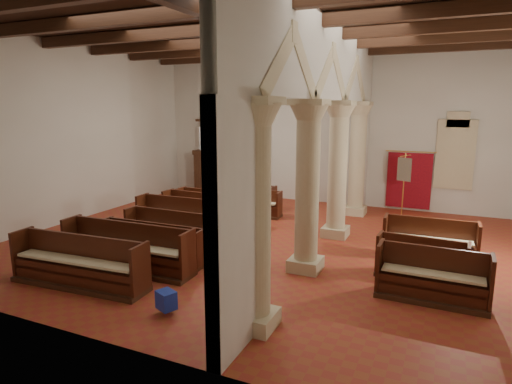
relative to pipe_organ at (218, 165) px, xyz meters
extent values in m
plane|color=maroon|center=(4.50, -5.50, -1.37)|extent=(14.00, 14.00, 0.00)
plane|color=black|center=(4.50, -5.50, 4.63)|extent=(14.00, 14.00, 0.00)
cube|color=silver|center=(4.50, 0.50, 1.63)|extent=(14.00, 0.02, 6.00)
cube|color=silver|center=(4.50, -11.50, 1.63)|extent=(14.00, 0.02, 6.00)
cube|color=silver|center=(-2.50, -5.50, 1.63)|extent=(0.02, 12.00, 6.00)
cube|color=#C2B590|center=(6.30, -10.00, -1.22)|extent=(0.75, 0.75, 0.30)
cylinder|color=#C2B590|center=(6.30, -10.00, 0.58)|extent=(0.56, 0.56, 3.30)
cube|color=#C2B590|center=(6.30, -7.00, -1.22)|extent=(0.75, 0.75, 0.30)
cylinder|color=#C2B590|center=(6.30, -7.00, 0.58)|extent=(0.56, 0.56, 3.30)
cube|color=#C2B590|center=(6.30, -4.00, -1.22)|extent=(0.75, 0.75, 0.30)
cylinder|color=#C2B590|center=(6.30, -4.00, 0.58)|extent=(0.56, 0.56, 3.30)
cube|color=#C2B590|center=(6.30, -1.00, -1.22)|extent=(0.75, 0.75, 0.30)
cylinder|color=#C2B590|center=(6.30, -1.00, 0.58)|extent=(0.56, 0.56, 3.30)
cube|color=silver|center=(6.30, -5.50, 3.66)|extent=(0.25, 11.90, 1.93)
cube|color=#2D6654|center=(9.50, 0.48, 0.83)|extent=(1.00, 0.03, 2.20)
cube|color=#3E2413|center=(0.00, 0.00, -0.47)|extent=(2.00, 0.80, 1.80)
cube|color=#3E2413|center=(0.00, 0.00, 0.53)|extent=(2.10, 0.85, 0.20)
cube|color=#3E2913|center=(0.58, 0.00, -1.33)|extent=(0.44, 0.44, 0.09)
cube|color=#3E2913|center=(0.58, 0.00, -0.87)|extent=(0.22, 0.22, 1.00)
cube|color=#3E2913|center=(0.58, -0.07, -0.33)|extent=(0.48, 0.40, 0.18)
cube|color=#A01118|center=(8.00, 0.42, -0.22)|extent=(1.60, 0.06, 2.10)
cylinder|color=gold|center=(8.00, 0.40, 0.88)|extent=(1.80, 0.04, 0.04)
cone|color=#3E2413|center=(7.92, -0.80, -1.31)|extent=(0.35, 0.35, 0.12)
cylinder|color=gold|center=(7.92, -0.80, -0.21)|extent=(0.04, 0.04, 2.31)
cylinder|color=gold|center=(7.92, -0.80, 0.85)|extent=(0.31, 0.62, 0.03)
cube|color=navy|center=(7.92, -0.82, 0.36)|extent=(0.49, 0.24, 0.82)
cube|color=navy|center=(4.55, -10.23, -1.09)|extent=(0.44, 0.41, 0.36)
cube|color=navy|center=(2.85, -7.66, -1.11)|extent=(0.35, 0.29, 0.33)
cube|color=navy|center=(4.12, -5.48, -1.12)|extent=(0.39, 0.36, 0.31)
cylinder|color=white|center=(2.37, -9.97, -1.21)|extent=(0.98, 0.39, 0.10)
cylinder|color=silver|center=(2.73, -8.40, -1.21)|extent=(1.11, 0.39, 0.11)
cube|color=#3E2413|center=(2.02, -9.94, -1.32)|extent=(3.33, 0.96, 0.11)
cube|color=#371A0B|center=(2.02, -10.00, -1.02)|extent=(3.16, 0.63, 0.48)
cube|color=#371A0B|center=(2.02, -9.75, -0.76)|extent=(3.14, 0.28, 1.02)
cube|color=#371A0B|center=(0.41, -9.92, -0.76)|extent=(0.12, 0.65, 1.02)
cube|color=#371A0B|center=(3.63, -9.92, -0.76)|extent=(0.12, 0.65, 1.02)
cube|color=beige|center=(2.02, -10.00, -0.76)|extent=(3.03, 0.58, 0.05)
cube|color=#3E2413|center=(2.32, -8.74, -1.32)|extent=(3.51, 0.87, 0.11)
cube|color=#36120B|center=(2.32, -8.80, -1.02)|extent=(3.35, 0.54, 0.49)
cube|color=#36120B|center=(2.32, -8.55, -0.75)|extent=(3.34, 0.18, 1.03)
cube|color=#36120B|center=(0.61, -8.72, -0.75)|extent=(0.10, 0.65, 1.03)
cube|color=#36120B|center=(4.03, -8.72, -0.75)|extent=(0.10, 0.65, 1.03)
cube|color=beige|center=(2.32, -8.80, -0.75)|extent=(3.22, 0.49, 0.05)
cube|color=#3E2413|center=(2.48, -7.99, -1.32)|extent=(3.01, 0.72, 0.09)
cube|color=#421D0E|center=(2.48, -8.04, -1.07)|extent=(2.86, 0.44, 0.42)
cube|color=#421D0E|center=(2.48, -7.83, -0.84)|extent=(2.85, 0.14, 0.88)
cube|color=#421D0E|center=(1.02, -7.97, -0.84)|extent=(0.08, 0.56, 0.88)
cube|color=#421D0E|center=(3.95, -7.97, -0.84)|extent=(0.08, 0.56, 0.88)
cube|color=beige|center=(2.48, -8.04, -0.84)|extent=(2.74, 0.40, 0.05)
cube|color=#3E2413|center=(2.38, -7.02, -1.32)|extent=(2.76, 0.72, 0.10)
cube|color=#381A0C|center=(2.38, -7.07, -1.04)|extent=(2.60, 0.41, 0.45)
cube|color=#381A0C|center=(2.38, -6.84, -0.79)|extent=(2.60, 0.08, 0.96)
cube|color=#381A0C|center=(1.04, -7.00, -0.79)|extent=(0.07, 0.61, 0.96)
cube|color=#381A0C|center=(3.72, -7.00, -0.79)|extent=(0.07, 0.61, 0.96)
cube|color=beige|center=(2.38, -7.07, -0.79)|extent=(2.50, 0.37, 0.05)
cube|color=#3E2413|center=(1.85, -5.66, -1.32)|extent=(3.05, 0.83, 0.11)
cube|color=#41170E|center=(1.85, -5.72, -1.02)|extent=(2.89, 0.50, 0.48)
cube|color=#41170E|center=(1.85, -5.47, -0.76)|extent=(2.88, 0.15, 1.01)
cube|color=#41170E|center=(0.37, -5.64, -0.76)|extent=(0.09, 0.64, 1.01)
cube|color=#41170E|center=(3.33, -5.64, -0.76)|extent=(0.09, 0.64, 1.01)
cube|color=beige|center=(1.85, -5.72, -0.76)|extent=(2.78, 0.46, 0.05)
cube|color=#3E2413|center=(2.15, -4.66, -1.32)|extent=(3.26, 0.87, 0.10)
cube|color=#3E110D|center=(2.15, -4.71, -1.03)|extent=(3.09, 0.55, 0.47)
cube|color=#3E110D|center=(2.15, -4.47, -0.77)|extent=(3.08, 0.21, 0.98)
cube|color=#3E110D|center=(0.57, -4.64, -0.77)|extent=(0.10, 0.62, 0.98)
cube|color=#3E110D|center=(3.73, -4.64, -0.77)|extent=(0.10, 0.62, 0.98)
cube|color=beige|center=(2.15, -4.71, -0.77)|extent=(2.97, 0.50, 0.05)
cube|color=#3E2413|center=(2.20, -4.07, -1.32)|extent=(2.99, 0.76, 0.10)
cube|color=#39150C|center=(2.20, -4.13, -1.03)|extent=(2.84, 0.45, 0.47)
cube|color=#39150C|center=(2.20, -3.89, -0.77)|extent=(2.84, 0.10, 0.99)
cube|color=#39150C|center=(0.74, -4.05, -0.77)|extent=(0.08, 0.62, 0.99)
cube|color=#39150C|center=(3.66, -4.05, -0.77)|extent=(0.08, 0.62, 0.99)
cube|color=beige|center=(2.20, -4.13, -0.77)|extent=(2.73, 0.40, 0.05)
cube|color=#3E2413|center=(2.51, -2.75, -1.33)|extent=(2.98, 0.74, 0.09)
cube|color=#3B130C|center=(2.51, -2.79, -1.08)|extent=(2.82, 0.46, 0.41)
cube|color=#3B130C|center=(2.51, -2.59, -0.85)|extent=(2.81, 0.16, 0.86)
cube|color=#3B130C|center=(1.07, -2.73, -0.85)|extent=(0.08, 0.55, 0.86)
cube|color=#3B130C|center=(3.96, -2.73, -0.85)|extent=(0.08, 0.55, 0.86)
cube|color=beige|center=(2.51, -2.79, -0.85)|extent=(2.71, 0.42, 0.05)
cube|color=#3E2413|center=(2.14, -1.92, -1.32)|extent=(2.72, 0.84, 0.09)
cube|color=#38140C|center=(2.14, -1.97, -1.07)|extent=(2.56, 0.55, 0.42)
cube|color=#38140C|center=(2.14, -1.75, -0.83)|extent=(2.53, 0.24, 0.89)
cube|color=#38140C|center=(0.83, -1.90, -0.83)|extent=(0.10, 0.56, 0.89)
cube|color=#38140C|center=(3.45, -1.90, -0.83)|extent=(0.10, 0.56, 0.89)
cube|color=beige|center=(2.14, -1.97, -0.83)|extent=(2.45, 0.50, 0.05)
cube|color=#3E2413|center=(9.15, -7.55, -1.32)|extent=(2.18, 0.77, 0.10)
cube|color=#40130D|center=(9.15, -7.61, -1.03)|extent=(2.02, 0.46, 0.47)
cube|color=#40130D|center=(9.15, -7.37, -0.77)|extent=(2.02, 0.11, 0.99)
cube|color=#40130D|center=(8.10, -7.53, -0.77)|extent=(0.09, 0.63, 0.99)
cube|color=#40130D|center=(10.20, -7.53, -0.77)|extent=(0.09, 0.63, 0.99)
cube|color=beige|center=(9.15, -7.61, -0.77)|extent=(1.94, 0.41, 0.05)
cube|color=#3E2413|center=(8.88, -6.47, -1.32)|extent=(2.01, 0.76, 0.09)
cube|color=#380D0C|center=(8.88, -6.51, -1.07)|extent=(1.85, 0.47, 0.41)
cube|color=#380D0C|center=(8.88, -6.30, -0.84)|extent=(1.83, 0.17, 0.88)
cube|color=#380D0C|center=(7.93, -6.45, -0.84)|extent=(0.10, 0.56, 0.88)
cube|color=#380D0C|center=(9.84, -6.45, -0.84)|extent=(0.10, 0.56, 0.88)
cube|color=beige|center=(8.88, -6.51, -0.84)|extent=(1.77, 0.43, 0.05)
cube|color=#3E2413|center=(9.00, -5.16, -1.32)|extent=(2.28, 0.79, 0.11)
cube|color=#38180C|center=(9.00, -5.21, -1.03)|extent=(2.12, 0.47, 0.48)
cube|color=#38180C|center=(9.00, -4.97, -0.76)|extent=(2.11, 0.12, 1.00)
cube|color=#38180C|center=(7.90, -5.14, -0.76)|extent=(0.09, 0.63, 1.00)
cube|color=#38180C|center=(10.09, -5.14, -0.76)|extent=(0.09, 0.63, 1.00)
cube|color=beige|center=(9.00, -5.21, -0.76)|extent=(2.04, 0.42, 0.05)
camera|label=1|loc=(9.21, -16.46, 2.54)|focal=30.00mm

